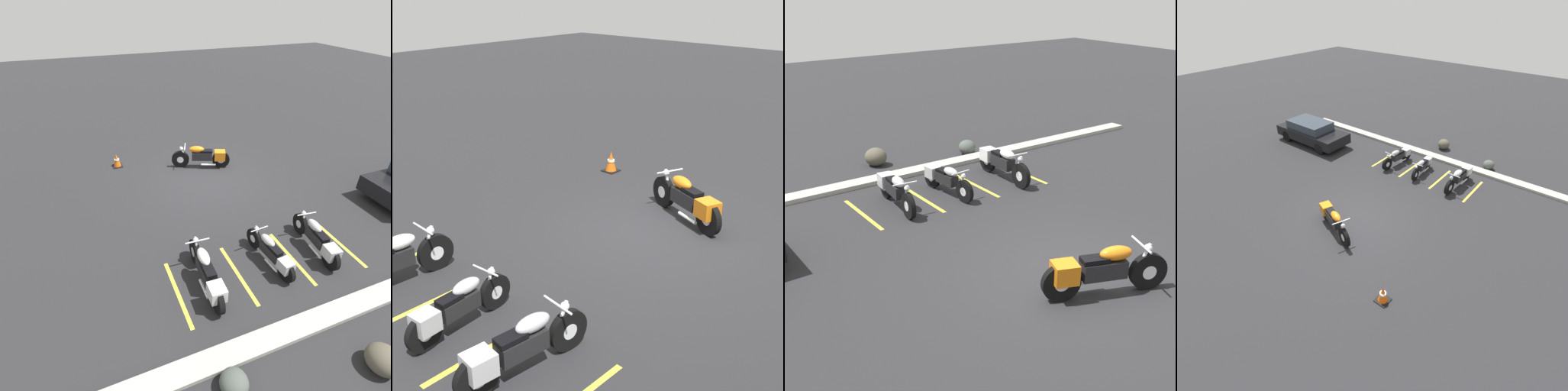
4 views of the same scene
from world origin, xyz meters
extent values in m
plane|color=#262628|center=(0.00, 0.00, 0.00)|extent=(60.00, 60.00, 0.00)
cylinder|color=black|center=(0.62, -1.24, 0.36)|extent=(0.72, 0.39, 0.72)
cylinder|color=silver|center=(0.62, -1.24, 0.36)|extent=(0.30, 0.23, 0.27)
cylinder|color=black|center=(-0.95, -0.61, 0.36)|extent=(0.72, 0.39, 0.72)
cylinder|color=silver|center=(-0.95, -0.61, 0.36)|extent=(0.30, 0.23, 0.27)
cube|color=black|center=(-0.21, -0.91, 0.52)|extent=(0.88, 0.59, 0.33)
ellipsoid|color=orange|center=(-0.01, -0.99, 0.82)|extent=(0.67, 0.49, 0.26)
cube|color=black|center=(-0.39, -0.84, 0.74)|extent=(0.54, 0.42, 0.09)
cube|color=orange|center=(-0.90, -0.63, 0.56)|extent=(0.55, 0.53, 0.37)
cylinder|color=silver|center=(0.50, -1.19, 0.64)|extent=(0.29, 0.17, 0.58)
cylinder|color=silver|center=(0.44, -1.17, 0.93)|extent=(0.29, 0.64, 0.04)
sphere|color=silver|center=(0.57, -1.22, 0.84)|extent=(0.15, 0.15, 0.15)
cylinder|color=silver|center=(-0.41, -0.66, 0.20)|extent=(0.58, 0.30, 0.08)
cylinder|color=black|center=(-1.42, 4.05, 0.32)|extent=(0.18, 0.65, 0.64)
cylinder|color=silver|center=(-1.42, 4.05, 0.32)|extent=(0.15, 0.25, 0.24)
cylinder|color=black|center=(-1.26, 5.54, 0.32)|extent=(0.18, 0.65, 0.64)
cylinder|color=silver|center=(-1.26, 5.54, 0.32)|extent=(0.15, 0.25, 0.24)
cube|color=black|center=(-1.33, 4.84, 0.47)|extent=(0.35, 0.76, 0.29)
ellipsoid|color=#B7B7BC|center=(-1.35, 4.65, 0.73)|extent=(0.31, 0.57, 0.23)
cube|color=black|center=(-1.32, 5.01, 0.66)|extent=(0.28, 0.45, 0.08)
cube|color=#B7B7BC|center=(-1.26, 5.49, 0.49)|extent=(0.39, 0.42, 0.33)
cylinder|color=silver|center=(-1.40, 4.16, 0.57)|extent=(0.08, 0.26, 0.52)
cylinder|color=silver|center=(-1.40, 4.22, 0.82)|extent=(0.60, 0.10, 0.03)
sphere|color=silver|center=(-1.41, 4.10, 0.75)|extent=(0.14, 0.14, 0.14)
cylinder|color=silver|center=(-1.17, 5.07, 0.18)|extent=(0.12, 0.54, 0.07)
cylinder|color=black|center=(0.20, 4.09, 0.30)|extent=(0.16, 0.60, 0.59)
cylinder|color=silver|center=(0.20, 4.09, 0.30)|extent=(0.13, 0.23, 0.22)
cylinder|color=black|center=(0.09, 5.47, 0.30)|extent=(0.16, 0.60, 0.59)
cylinder|color=silver|center=(0.09, 5.47, 0.30)|extent=(0.13, 0.23, 0.22)
cube|color=black|center=(0.14, 4.82, 0.43)|extent=(0.31, 0.70, 0.27)
ellipsoid|color=#B7B7BC|center=(0.16, 4.64, 0.67)|extent=(0.27, 0.52, 0.21)
cube|color=black|center=(0.13, 4.97, 0.61)|extent=(0.25, 0.41, 0.07)
cube|color=#B7B7BC|center=(0.09, 5.42, 0.46)|extent=(0.35, 0.38, 0.30)
cylinder|color=silver|center=(0.19, 4.19, 0.53)|extent=(0.07, 0.24, 0.48)
cylinder|color=silver|center=(0.19, 4.25, 0.76)|extent=(0.56, 0.08, 0.03)
sphere|color=silver|center=(0.20, 4.13, 0.69)|extent=(0.13, 0.13, 0.13)
cylinder|color=silver|center=(0.25, 5.05, 0.16)|extent=(0.10, 0.50, 0.06)
cylinder|color=black|center=(2.00, 4.02, 0.34)|extent=(0.16, 0.69, 0.69)
cylinder|color=silver|center=(2.00, 4.02, 0.34)|extent=(0.14, 0.27, 0.26)
ellipsoid|color=white|center=(2.03, 4.67, 0.78)|extent=(0.30, 0.60, 0.25)
cylinder|color=silver|center=(2.01, 4.15, 0.62)|extent=(0.08, 0.28, 0.56)
cylinder|color=silver|center=(2.01, 4.21, 0.89)|extent=(0.65, 0.07, 0.04)
sphere|color=silver|center=(2.00, 4.07, 0.80)|extent=(0.15, 0.15, 0.15)
cube|color=black|center=(3.10, -2.27, 0.01)|extent=(0.40, 0.40, 0.03)
cone|color=#EA590F|center=(3.10, -2.27, 0.28)|extent=(0.32, 0.32, 0.56)
cylinder|color=white|center=(3.10, -2.27, 0.31)|extent=(0.20, 0.20, 0.06)
cube|color=gold|center=(-0.55, 4.89, 0.00)|extent=(0.10, 2.10, 0.00)
cube|color=gold|center=(1.12, 4.89, 0.00)|extent=(0.10, 2.10, 0.00)
camera|label=1|loc=(4.15, 9.60, 6.18)|focal=28.00mm
camera|label=2|loc=(-6.02, 8.66, 5.07)|focal=50.00mm
camera|label=3|loc=(-6.92, -6.47, 5.38)|focal=50.00mm
camera|label=4|loc=(6.39, -6.86, 7.65)|focal=28.00mm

